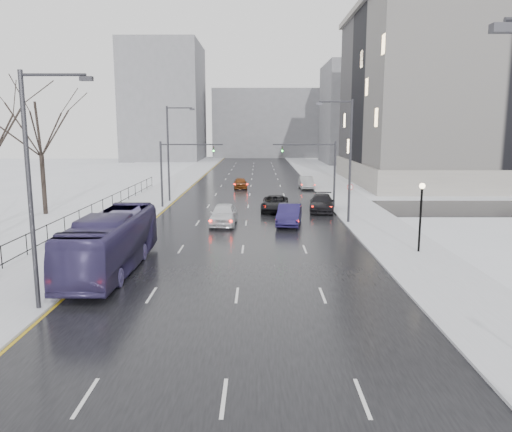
{
  "coord_description": "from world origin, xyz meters",
  "views": [
    {
      "loc": [
        0.98,
        -0.27,
        7.71
      ],
      "look_at": [
        0.86,
        29.38,
        2.5
      ],
      "focal_mm": 35.0,
      "sensor_mm": 36.0,
      "label": 1
    }
  ],
  "objects_px": {
    "streetlight_l_near": "(34,180)",
    "no_uturn_sign": "(350,190)",
    "bus": "(111,242)",
    "sedan_right_distant": "(306,183)",
    "tree_park_e": "(46,215)",
    "sedan_right_cross": "(275,203)",
    "sedan_right_near": "(289,215)",
    "streetlight_r_mid": "(348,155)",
    "mast_signal_right": "(324,166)",
    "mast_signal_left": "(172,166)",
    "sedan_center_far": "(240,183)",
    "sedan_center_near": "(224,214)",
    "sedan_right_far": "(322,203)",
    "lamppost_r_mid": "(421,207)",
    "streetlight_l_far": "(170,149)"
  },
  "relations": [
    {
      "from": "streetlight_l_far",
      "to": "lamppost_r_mid",
      "type": "relative_size",
      "value": 2.34
    },
    {
      "from": "streetlight_l_near",
      "to": "sedan_right_far",
      "type": "distance_m",
      "value": 30.46
    },
    {
      "from": "sedan_right_far",
      "to": "sedan_center_far",
      "type": "distance_m",
      "value": 19.97
    },
    {
      "from": "streetlight_r_mid",
      "to": "sedan_center_near",
      "type": "distance_m",
      "value": 11.05
    },
    {
      "from": "tree_park_e",
      "to": "mast_signal_right",
      "type": "bearing_deg",
      "value": 8.9
    },
    {
      "from": "sedan_center_near",
      "to": "streetlight_r_mid",
      "type": "bearing_deg",
      "value": 5.46
    },
    {
      "from": "mast_signal_right",
      "to": "bus",
      "type": "height_order",
      "value": "mast_signal_right"
    },
    {
      "from": "sedan_center_near",
      "to": "sedan_right_far",
      "type": "bearing_deg",
      "value": 38.91
    },
    {
      "from": "mast_signal_left",
      "to": "no_uturn_sign",
      "type": "xyz_separation_m",
      "value": [
        16.53,
        -4.0,
        -1.81
      ]
    },
    {
      "from": "no_uturn_sign",
      "to": "sedan_right_distant",
      "type": "height_order",
      "value": "no_uturn_sign"
    },
    {
      "from": "sedan_right_cross",
      "to": "sedan_right_far",
      "type": "height_order",
      "value": "sedan_right_far"
    },
    {
      "from": "sedan_right_cross",
      "to": "sedan_right_distant",
      "type": "distance_m",
      "value": 18.36
    },
    {
      "from": "streetlight_r_mid",
      "to": "sedan_center_far",
      "type": "relative_size",
      "value": 2.4
    },
    {
      "from": "streetlight_l_near",
      "to": "no_uturn_sign",
      "type": "height_order",
      "value": "streetlight_l_near"
    },
    {
      "from": "no_uturn_sign",
      "to": "sedan_center_near",
      "type": "relative_size",
      "value": 0.54
    },
    {
      "from": "bus",
      "to": "streetlight_r_mid",
      "type": "bearing_deg",
      "value": 42.49
    },
    {
      "from": "streetlight_l_near",
      "to": "sedan_center_near",
      "type": "distance_m",
      "value": 20.9
    },
    {
      "from": "sedan_center_far",
      "to": "no_uturn_sign",
      "type": "bearing_deg",
      "value": -66.3
    },
    {
      "from": "streetlight_r_mid",
      "to": "streetlight_l_far",
      "type": "xyz_separation_m",
      "value": [
        -16.33,
        12.0,
        0.0
      ]
    },
    {
      "from": "tree_park_e",
      "to": "streetlight_l_far",
      "type": "height_order",
      "value": "streetlight_l_far"
    },
    {
      "from": "mast_signal_left",
      "to": "sedan_center_near",
      "type": "relative_size",
      "value": 1.29
    },
    {
      "from": "sedan_right_far",
      "to": "mast_signal_left",
      "type": "bearing_deg",
      "value": 179.24
    },
    {
      "from": "streetlight_l_near",
      "to": "mast_signal_right",
      "type": "bearing_deg",
      "value": 61.04
    },
    {
      "from": "streetlight_l_far",
      "to": "sedan_right_cross",
      "type": "xyz_separation_m",
      "value": [
        10.73,
        -5.96,
        -4.85
      ]
    },
    {
      "from": "bus",
      "to": "sedan_center_far",
      "type": "height_order",
      "value": "bus"
    },
    {
      "from": "mast_signal_left",
      "to": "sedan_right_distant",
      "type": "relative_size",
      "value": 1.37
    },
    {
      "from": "streetlight_r_mid",
      "to": "mast_signal_right",
      "type": "distance_m",
      "value": 8.18
    },
    {
      "from": "mast_signal_left",
      "to": "sedan_center_far",
      "type": "distance_m",
      "value": 17.58
    },
    {
      "from": "streetlight_l_near",
      "to": "no_uturn_sign",
      "type": "xyz_separation_m",
      "value": [
        17.37,
        24.0,
        -3.32
      ]
    },
    {
      "from": "sedan_right_near",
      "to": "bus",
      "type": "bearing_deg",
      "value": -120.83
    },
    {
      "from": "sedan_right_near",
      "to": "streetlight_r_mid",
      "type": "bearing_deg",
      "value": 16.32
    },
    {
      "from": "streetlight_l_near",
      "to": "lamppost_r_mid",
      "type": "height_order",
      "value": "streetlight_l_near"
    },
    {
      "from": "lamppost_r_mid",
      "to": "mast_signal_left",
      "type": "distance_m",
      "value": 25.71
    },
    {
      "from": "lamppost_r_mid",
      "to": "sedan_right_near",
      "type": "bearing_deg",
      "value": 128.89
    },
    {
      "from": "streetlight_l_far",
      "to": "sedan_center_far",
      "type": "xyz_separation_m",
      "value": [
        6.86,
        12.17,
        -4.87
      ]
    },
    {
      "from": "mast_signal_right",
      "to": "sedan_center_far",
      "type": "relative_size",
      "value": 1.56
    },
    {
      "from": "streetlight_l_far",
      "to": "no_uturn_sign",
      "type": "height_order",
      "value": "streetlight_l_far"
    },
    {
      "from": "streetlight_r_mid",
      "to": "no_uturn_sign",
      "type": "bearing_deg",
      "value": 75.52
    },
    {
      "from": "tree_park_e",
      "to": "sedan_right_cross",
      "type": "distance_m",
      "value": 20.88
    },
    {
      "from": "mast_signal_left",
      "to": "no_uturn_sign",
      "type": "distance_m",
      "value": 17.1
    },
    {
      "from": "lamppost_r_mid",
      "to": "sedan_right_cross",
      "type": "relative_size",
      "value": 0.81
    },
    {
      "from": "streetlight_r_mid",
      "to": "bus",
      "type": "xyz_separation_m",
      "value": [
        -15.17,
        -13.85,
        -4.0
      ]
    },
    {
      "from": "sedan_center_near",
      "to": "sedan_right_distant",
      "type": "relative_size",
      "value": 1.06
    },
    {
      "from": "streetlight_r_mid",
      "to": "streetlight_l_near",
      "type": "height_order",
      "value": "same"
    },
    {
      "from": "no_uturn_sign",
      "to": "sedan_right_distant",
      "type": "bearing_deg",
      "value": 95.77
    },
    {
      "from": "mast_signal_right",
      "to": "sedan_right_distant",
      "type": "relative_size",
      "value": 1.37
    },
    {
      "from": "bus",
      "to": "sedan_right_distant",
      "type": "bearing_deg",
      "value": 69.44
    },
    {
      "from": "streetlight_l_near",
      "to": "mast_signal_left",
      "type": "height_order",
      "value": "streetlight_l_near"
    },
    {
      "from": "streetlight_r_mid",
      "to": "mast_signal_right",
      "type": "bearing_deg",
      "value": 96.0
    },
    {
      "from": "bus",
      "to": "sedan_right_far",
      "type": "relative_size",
      "value": 2.09
    }
  ]
}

